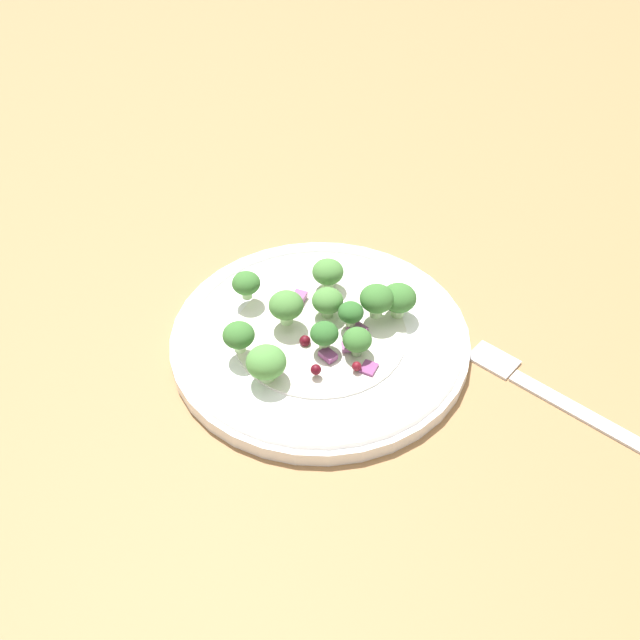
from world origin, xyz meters
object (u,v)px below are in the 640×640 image
Objects in this scene: plate at (320,337)px; broccoli_floret_0 at (328,301)px; fork at (566,403)px; broccoli_floret_2 at (266,363)px; broccoli_floret_1 at (357,340)px.

plate is 2.90cm from broccoli_floret_0.
broccoli_floret_2 is at bearing 15.83° from fork.
plate is 19.36cm from fork.
fork is at bearing 174.29° from broccoli_floret_0.
plate is 1.32× the size of fork.
plate is 4.17cm from broccoli_floret_1.
broccoli_floret_2 is 0.17× the size of fork.
broccoli_floret_2 reaches higher than fork.
broccoli_floret_0 reaches higher than fork.
plate is 9.30× the size of broccoli_floret_0.
fork is at bearing -164.17° from broccoli_floret_2.
broccoli_floret_0 is 1.12× the size of broccoli_floret_1.
fork is (-15.90, -1.39, -2.57)cm from broccoli_floret_1.
broccoli_floret_0 is (0.10, -2.06, 2.04)cm from plate.
plate is 7.85× the size of broccoli_floret_2.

